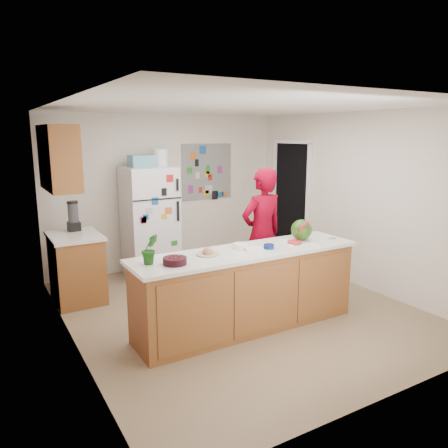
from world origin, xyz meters
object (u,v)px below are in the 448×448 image
refrigerator (150,222)px  cherry_bowl (175,261)px  person (262,234)px  watermelon (301,230)px

refrigerator → cherry_bowl: 2.55m
person → watermelon: (0.08, -0.70, 0.18)m
person → cherry_bowl: person is taller
person → cherry_bowl: (-1.63, -0.81, 0.08)m
person → cherry_bowl: size_ratio=7.38×
watermelon → person: bearing=96.8°
watermelon → cherry_bowl: 1.72m
refrigerator → watermelon: bearing=-66.0°
refrigerator → cherry_bowl: size_ratio=7.13×
cherry_bowl → person: bearing=26.6°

